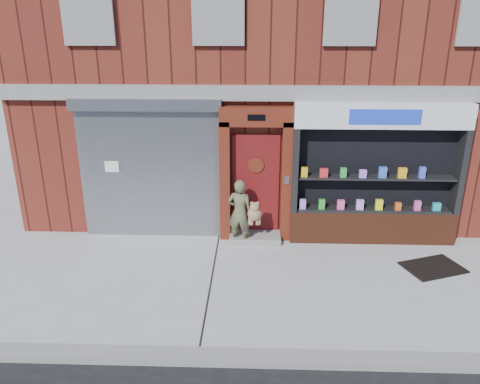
{
  "coord_description": "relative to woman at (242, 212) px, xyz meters",
  "views": [
    {
      "loc": [
        -0.76,
        -7.5,
        4.52
      ],
      "look_at": [
        -1.05,
        1.0,
        1.38
      ],
      "focal_mm": 35.0,
      "sensor_mm": 36.0,
      "label": 1
    }
  ],
  "objects": [
    {
      "name": "curb",
      "position": [
        1.04,
        -3.69,
        -0.67
      ],
      "size": [
        60.0,
        0.3,
        0.12
      ],
      "primitive_type": "cube",
      "color": "gray",
      "rests_on": "ground"
    },
    {
      "name": "red_door_bay",
      "position": [
        0.29,
        0.32,
        0.73
      ],
      "size": [
        1.52,
        0.58,
        2.9
      ],
      "color": "#4D180D",
      "rests_on": "ground"
    },
    {
      "name": "pharmacy_bay",
      "position": [
        2.78,
        0.28,
        0.64
      ],
      "size": [
        3.5,
        0.41,
        3.0
      ],
      "color": "#622B17",
      "rests_on": "ground"
    },
    {
      "name": "shutter_bay",
      "position": [
        -1.96,
        0.39,
        0.99
      ],
      "size": [
        3.1,
        0.3,
        3.04
      ],
      "color": "gray",
      "rests_on": "ground"
    },
    {
      "name": "ground",
      "position": [
        1.04,
        -1.54,
        -0.73
      ],
      "size": [
        80.0,
        80.0,
        0.0
      ],
      "primitive_type": "plane",
      "color": "#9E9E99",
      "rests_on": "ground"
    },
    {
      "name": "doormat",
      "position": [
        3.75,
        -0.92,
        -0.71
      ],
      "size": [
        1.29,
        1.1,
        0.03
      ],
      "primitive_type": "cube",
      "rotation": [
        0.0,
        0.0,
        0.36
      ],
      "color": "black",
      "rests_on": "ground"
    },
    {
      "name": "woman",
      "position": [
        0.0,
        0.0,
        0.0
      ],
      "size": [
        0.75,
        0.46,
        1.45
      ],
      "color": "#545739",
      "rests_on": "ground"
    },
    {
      "name": "building",
      "position": [
        1.04,
        4.46,
        3.27
      ],
      "size": [
        12.0,
        8.16,
        8.0
      ],
      "color": "maroon",
      "rests_on": "ground"
    }
  ]
}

